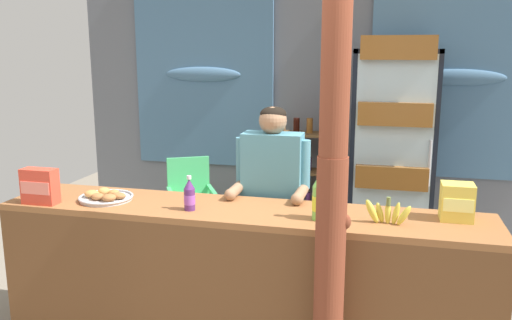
{
  "coord_description": "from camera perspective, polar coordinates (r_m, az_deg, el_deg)",
  "views": [
    {
      "loc": [
        0.78,
        -2.57,
        1.9
      ],
      "look_at": [
        -0.08,
        0.81,
        1.17
      ],
      "focal_mm": 36.96,
      "sensor_mm": 36.0,
      "label": 1
    }
  ],
  "objects": [
    {
      "name": "snack_box_instant_noodle",
      "position": [
        3.25,
        20.91,
        -4.26
      ],
      "size": [
        0.18,
        0.16,
        0.22
      ],
      "color": "#EAD14C",
      "rests_on": "stall_counter"
    },
    {
      "name": "pastry_tray",
      "position": [
        3.59,
        -15.96,
        -3.84
      ],
      "size": [
        0.35,
        0.35,
        0.07
      ],
      "color": "#BCBCC1",
      "rests_on": "stall_counter"
    },
    {
      "name": "ground_plane",
      "position": [
        4.23,
        2.1,
        -14.9
      ],
      "size": [
        7.32,
        7.32,
        0.0
      ],
      "primitive_type": "plane",
      "color": "gray"
    },
    {
      "name": "soda_bottle_lime_soda",
      "position": [
        3.07,
        7.02,
        -3.99
      ],
      "size": [
        0.1,
        0.1,
        0.32
      ],
      "color": "#75C64C",
      "rests_on": "stall_counter"
    },
    {
      "name": "bottle_shelf_rack",
      "position": [
        5.36,
        5.01,
        -1.55
      ],
      "size": [
        0.48,
        0.28,
        1.27
      ],
      "color": "brown",
      "rests_on": "ground"
    },
    {
      "name": "drink_fridge",
      "position": [
        4.98,
        14.62,
        2.31
      ],
      "size": [
        0.74,
        0.72,
        2.02
      ],
      "color": "black",
      "rests_on": "ground"
    },
    {
      "name": "banana_bunch",
      "position": [
        3.08,
        13.99,
        -5.56
      ],
      "size": [
        0.28,
        0.06,
        0.16
      ],
      "color": "#DBCC42",
      "rests_on": "stall_counter"
    },
    {
      "name": "stall_counter",
      "position": [
        3.31,
        -2.19,
        -11.83
      ],
      "size": [
        3.06,
        0.56,
        0.94
      ],
      "color": "#935B33",
      "rests_on": "ground"
    },
    {
      "name": "shopkeeper",
      "position": [
        3.65,
        1.76,
        -3.06
      ],
      "size": [
        0.52,
        0.42,
        1.53
      ],
      "color": "#28282D",
      "rests_on": "ground"
    },
    {
      "name": "timber_post",
      "position": [
        2.68,
        8.3,
        -0.86
      ],
      "size": [
        0.18,
        0.16,
        2.76
      ],
      "color": "brown",
      "rests_on": "ground"
    },
    {
      "name": "back_wall_curtained",
      "position": [
        5.5,
        6.27,
        7.22
      ],
      "size": [
        5.0,
        0.22,
        2.83
      ],
      "color": "slate",
      "rests_on": "ground"
    },
    {
      "name": "plastic_lawn_chair",
      "position": [
        5.22,
        -7.1,
        -3.93
      ],
      "size": [
        0.6,
        0.6,
        0.86
      ],
      "color": "#4CC675",
      "rests_on": "ground"
    },
    {
      "name": "snack_box_crackers",
      "position": [
        3.63,
        -22.35,
        -2.64
      ],
      "size": [
        0.23,
        0.1,
        0.23
      ],
      "color": "#E5422D",
      "rests_on": "stall_counter"
    },
    {
      "name": "soda_bottle_grape_soda",
      "position": [
        3.26,
        -7.21,
        -3.83
      ],
      "size": [
        0.07,
        0.07,
        0.22
      ],
      "color": "#56286B",
      "rests_on": "stall_counter"
    }
  ]
}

